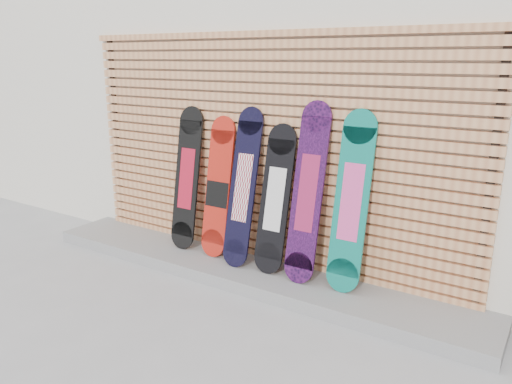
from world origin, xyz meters
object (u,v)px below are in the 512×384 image
snowboard_4 (308,193)px  snowboard_5 (351,202)px  snowboard_0 (187,179)px  snowboard_1 (218,188)px  snowboard_2 (243,188)px  snowboard_3 (275,199)px

snowboard_4 → snowboard_5: bearing=3.4°
snowboard_0 → snowboard_4: (1.41, -0.03, 0.06)m
snowboard_1 → snowboard_5: (1.41, -0.01, 0.08)m
snowboard_2 → snowboard_5: (1.08, 0.03, 0.02)m
snowboard_1 → snowboard_2: snowboard_2 is taller
snowboard_4 → snowboard_5: snowboard_4 is taller
snowboard_0 → snowboard_5: snowboard_5 is taller
snowboard_5 → snowboard_4: bearing=-176.6°
snowboard_2 → snowboard_1: bearing=172.8°
snowboard_3 → snowboard_5: snowboard_5 is taller
snowboard_1 → snowboard_4: 1.02m
snowboard_1 → snowboard_2: (0.33, -0.04, 0.06)m
snowboard_3 → snowboard_4: (0.34, -0.01, 0.11)m
snowboard_2 → snowboard_4: (0.68, 0.01, 0.04)m
snowboard_1 → snowboard_5: bearing=-0.4°
snowboard_0 → snowboard_5: size_ratio=0.95×
snowboard_2 → snowboard_3: (0.34, 0.02, -0.07)m
snowboard_2 → snowboard_0: bearing=176.8°
snowboard_2 → snowboard_3: size_ratio=1.10×
snowboard_3 → snowboard_0: bearing=178.9°
snowboard_0 → snowboard_1: snowboard_0 is taller
snowboard_4 → snowboard_5: size_ratio=1.03×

